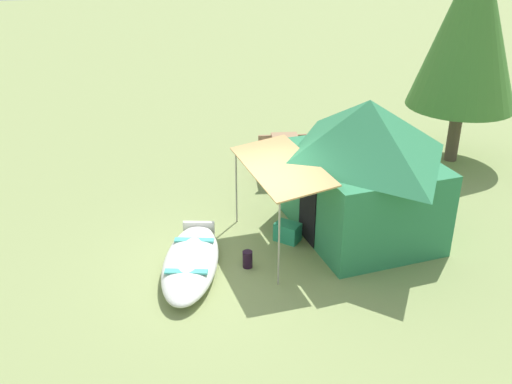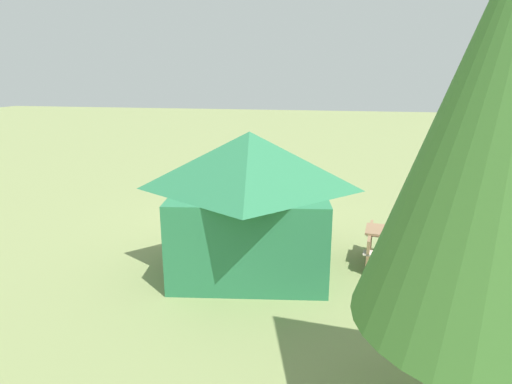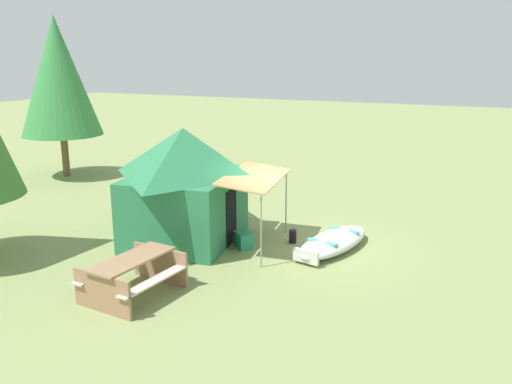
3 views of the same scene
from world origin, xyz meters
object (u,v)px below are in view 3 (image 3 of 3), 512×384
at_px(beached_rowboat, 333,242).
at_px(fuel_can, 293,236).
at_px(picnic_table, 133,272).
at_px(canvas_cabin_tent, 185,183).
at_px(pine_tree_back_right, 58,76).
at_px(cooler_box, 244,240).

height_order(beached_rowboat, fuel_can, beached_rowboat).
bearing_deg(beached_rowboat, fuel_can, 86.47).
xyz_separation_m(picnic_table, fuel_can, (4.22, -1.81, -0.33)).
relative_size(beached_rowboat, picnic_table, 1.47).
distance_m(canvas_cabin_tent, pine_tree_back_right, 9.65).
distance_m(canvas_cabin_tent, cooler_box, 2.07).
height_order(cooler_box, pine_tree_back_right, pine_tree_back_right).
relative_size(beached_rowboat, fuel_can, 8.61).
bearing_deg(canvas_cabin_tent, cooler_box, -86.84).
bearing_deg(pine_tree_back_right, fuel_can, -108.28).
xyz_separation_m(picnic_table, cooler_box, (3.38, -0.82, -0.30)).
bearing_deg(fuel_can, canvas_cabin_tent, 109.67).
bearing_deg(canvas_cabin_tent, beached_rowboat, -76.84).
xyz_separation_m(canvas_cabin_tent, pine_tree_back_right, (4.49, 8.22, 2.33)).
bearing_deg(pine_tree_back_right, beached_rowboat, -107.00).
height_order(canvas_cabin_tent, fuel_can, canvas_cabin_tent).
height_order(picnic_table, cooler_box, picnic_table).
bearing_deg(fuel_can, pine_tree_back_right, 71.72).
height_order(picnic_table, fuel_can, picnic_table).
xyz_separation_m(cooler_box, pine_tree_back_right, (4.41, 9.81, 3.64)).
xyz_separation_m(beached_rowboat, fuel_can, (0.07, 1.08, -0.04)).
height_order(canvas_cabin_tent, pine_tree_back_right, pine_tree_back_right).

